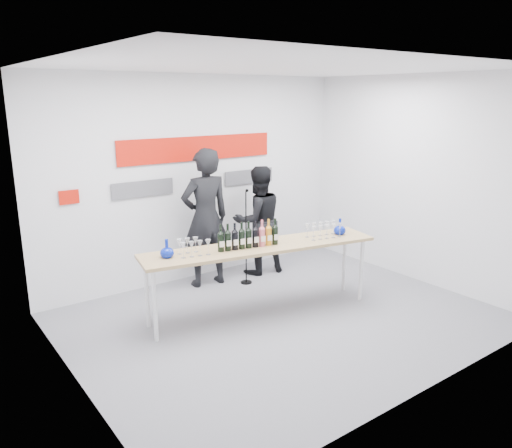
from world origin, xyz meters
The scene contains 12 objects.
ground centered at (0.00, 0.00, 0.00)m, with size 5.00×5.00×0.00m, color slate.
back_wall centered at (0.00, 2.00, 1.50)m, with size 5.00×0.04×3.00m, color silver.
signage centered at (-0.06, 1.97, 1.81)m, with size 3.38×0.02×0.79m.
tasting_table centered at (-0.11, 0.31, 0.83)m, with size 3.05×1.19×0.90m.
wine_bottles centered at (-0.29, 0.32, 1.06)m, with size 0.79×0.23×0.33m.
decanter_left centered at (-1.26, 0.57, 1.01)m, with size 0.16×0.16×0.21m, color #081C97, non-canonical shape.
decanter_right centered at (1.04, 0.10, 1.01)m, with size 0.16×0.16×0.21m, color #081C97, non-canonical shape.
glasses_left centered at (-0.98, 0.48, 0.99)m, with size 0.36×0.28×0.18m.
glasses_right centered at (0.78, 0.13, 0.99)m, with size 0.49×0.30×0.18m.
presenter_left centered at (-0.14, 1.59, 1.00)m, with size 0.73×0.48×2.00m, color black.
presenter_right centered at (0.77, 1.55, 0.84)m, with size 0.81×0.63×1.67m, color black.
mic_stand centered at (0.34, 1.27, 0.43)m, with size 0.17×0.17×1.42m.
Camera 1 is at (-3.66, -4.41, 2.69)m, focal length 35.00 mm.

